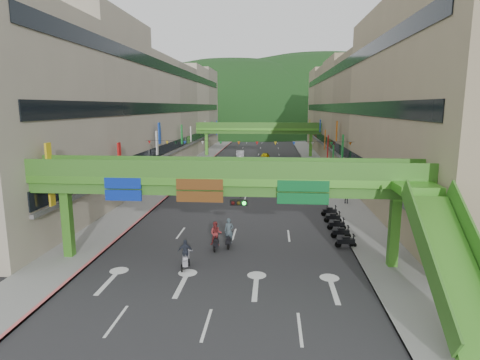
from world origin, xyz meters
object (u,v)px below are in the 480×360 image
(car_yellow, at_px, (265,156))
(pedestrian_red, at_px, (325,183))
(car_silver, at_px, (240,154))
(scooter_rider_mid, at_px, (216,235))
(overpass_near, at_px, (238,190))
(scooter_rider_near, at_px, (229,234))

(car_yellow, bearing_deg, pedestrian_red, -67.85)
(car_silver, height_order, pedestrian_red, pedestrian_red)
(car_silver, bearing_deg, car_yellow, -30.48)
(scooter_rider_mid, bearing_deg, overpass_near, -57.31)
(overpass_near, xyz_separation_m, car_yellow, (0.62, 54.18, -4.52))
(overpass_near, relative_size, car_yellow, 6.98)
(car_silver, xyz_separation_m, car_yellow, (5.15, -2.58, -0.06))
(overpass_near, distance_m, car_silver, 57.11)
(scooter_rider_near, height_order, car_yellow, scooter_rider_near)
(scooter_rider_near, xyz_separation_m, car_yellow, (1.66, 50.56, -0.38))
(scooter_rider_mid, bearing_deg, car_yellow, 87.15)
(scooter_rider_near, bearing_deg, scooter_rider_mid, -145.45)
(scooter_rider_mid, relative_size, pedestrian_red, 1.16)
(scooter_rider_near, height_order, scooter_rider_mid, scooter_rider_near)
(scooter_rider_near, distance_m, car_silver, 53.25)
(pedestrian_red, bearing_deg, scooter_rider_near, -131.84)
(scooter_rider_near, distance_m, pedestrian_red, 24.11)
(scooter_rider_mid, bearing_deg, car_silver, 92.77)
(overpass_near, height_order, car_yellow, overpass_near)
(overpass_near, height_order, pedestrian_red, overpass_near)
(car_yellow, bearing_deg, scooter_rider_near, -85.83)
(overpass_near, relative_size, pedestrian_red, 15.25)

